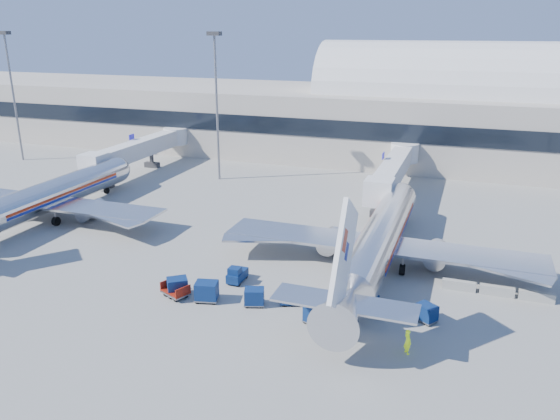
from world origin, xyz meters
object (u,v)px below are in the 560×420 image
at_px(mast_far_west, 11,78).
at_px(cart_open_red, 176,292).
at_px(tug_left, 237,274).
at_px(ramp_worker, 408,342).
at_px(cart_train_c, 177,286).
at_px(cart_solo_near, 315,314).
at_px(jetbridge_near, 395,168).
at_px(jetbridge_mid, 143,148).
at_px(barrier_mid, 497,291).
at_px(cart_solo_far, 426,313).
at_px(cart_train_b, 207,291).
at_px(tug_right, 376,305).
at_px(tug_lead, 292,297).
at_px(mast_west, 216,85).
at_px(barrier_far, 537,296).
at_px(barrier_near, 459,285).
at_px(airliner_mid, 42,198).
at_px(airliner_main, 379,240).
at_px(cart_train_a, 254,297).

distance_m(mast_far_west, cart_open_red, 67.58).
bearing_deg(tug_left, ramp_worker, -111.39).
distance_m(cart_train_c, cart_solo_near, 13.15).
distance_m(jetbridge_near, ramp_worker, 41.75).
relative_size(jetbridge_mid, cart_open_red, 9.52).
relative_size(barrier_mid, cart_solo_far, 1.42).
xyz_separation_m(mast_far_west, cart_train_b, (56.99, -37.82, -13.83)).
xyz_separation_m(tug_right, ramp_worker, (3.32, -5.52, 0.36)).
relative_size(tug_right, ramp_worker, 1.19).
distance_m(mast_far_west, tug_lead, 74.98).
height_order(mast_west, cart_train_c, mast_west).
height_order(barrier_far, cart_train_c, cart_train_c).
relative_size(barrier_mid, cart_solo_near, 1.49).
bearing_deg(tug_right, mast_west, 155.70).
relative_size(barrier_near, cart_train_b, 1.28).
bearing_deg(ramp_worker, tug_left, 29.87).
relative_size(cart_train_b, cart_train_c, 1.00).
bearing_deg(mast_west, airliner_mid, -115.21).
bearing_deg(barrier_far, tug_right, -152.97).
bearing_deg(cart_solo_far, tug_right, -148.80).
height_order(cart_train_c, ramp_worker, ramp_worker).
distance_m(barrier_near, cart_train_b, 23.20).
bearing_deg(jetbridge_mid, cart_train_b, -50.90).
height_order(mast_west, barrier_far, mast_west).
xyz_separation_m(airliner_main, cart_open_red, (-16.01, -12.55, -2.46)).
distance_m(barrier_far, cart_train_a, 25.06).
relative_size(tug_left, cart_solo_near, 1.27).
bearing_deg(airliner_main, barrier_mid, -12.50).
height_order(jetbridge_near, barrier_near, jetbridge_near).
height_order(jetbridge_mid, cart_train_a, jetbridge_mid).
distance_m(barrier_mid, ramp_worker, 13.84).
relative_size(airliner_main, barrier_near, 12.42).
bearing_deg(cart_train_a, airliner_main, 34.60).
bearing_deg(jetbridge_near, barrier_near, -70.15).
distance_m(mast_west, cart_train_c, 42.57).
height_order(tug_left, cart_solo_far, tug_left).
height_order(airliner_main, mast_far_west, mast_far_west).
bearing_deg(jetbridge_near, jetbridge_mid, 180.00).
xyz_separation_m(jetbridge_mid, barrier_mid, (55.70, -28.81, -3.48)).
height_order(tug_right, ramp_worker, ramp_worker).
height_order(cart_train_b, cart_train_c, cart_train_b).
xyz_separation_m(mast_west, cart_solo_far, (35.69, -34.90, -14.00)).
xyz_separation_m(mast_west, cart_train_b, (16.99, -37.82, -13.83)).
distance_m(airliner_mid, tug_right, 44.50).
bearing_deg(cart_solo_near, mast_far_west, 165.24).
height_order(airliner_mid, cart_solo_near, airliner_mid).
xyz_separation_m(jetbridge_near, barrier_mid, (13.70, -28.81, -3.48)).
distance_m(barrier_near, cart_solo_far, 7.28).
bearing_deg(jetbridge_mid, cart_solo_near, -43.28).
xyz_separation_m(jetbridge_near, barrier_far, (17.00, -28.81, -3.48)).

